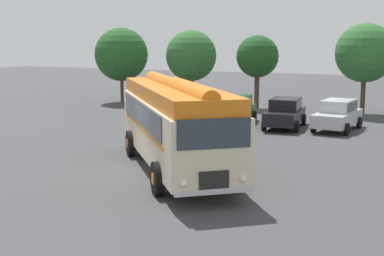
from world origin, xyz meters
The scene contains 10 objects.
ground_plane centered at (0.00, 0.00, 0.00)m, with size 120.00×120.00×0.00m, color #3D3D3F.
vintage_bus centered at (0.99, 0.90, 1.89)m, with size 8.30×9.33×3.49m.
car_near_left centered at (-3.45, 12.75, 0.85)m, with size 2.36×4.38×1.66m.
car_mid_left centered at (-0.82, 12.37, 0.85)m, with size 2.39×4.39×1.66m.
car_mid_right centered at (2.13, 12.32, 0.85)m, with size 2.23×4.33×1.66m.
car_far_right centered at (4.96, 12.75, 0.85)m, with size 2.30×4.36×1.66m.
tree_far_left centered at (-12.74, 18.96, 3.71)m, with size 4.14×4.14×5.83m.
tree_left_of_centre centered at (-7.15, 19.90, 3.73)m, with size 3.82×3.82×5.62m.
tree_centre centered at (-1.96, 19.83, 3.71)m, with size 3.00×3.00×5.23m.
tree_right_of_centre centered at (5.43, 19.68, 4.07)m, with size 3.85×3.85×5.98m.
Camera 1 is at (9.92, -16.80, 4.93)m, focal length 50.00 mm.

